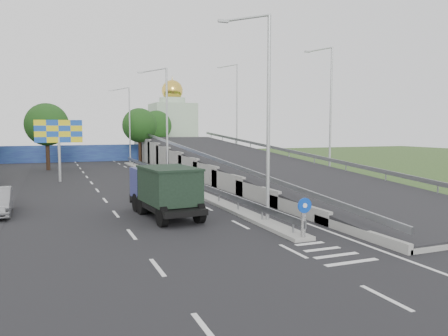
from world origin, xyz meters
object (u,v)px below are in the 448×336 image
lamp_post_near (265,107)px  lamp_post_far (128,121)px  sign_bollard (304,217)px  church (173,125)px  lamp_post_mid (165,117)px  billboard (59,135)px  dump_truck (164,189)px

lamp_post_near → lamp_post_far: 40.00m
sign_bollard → lamp_post_near: (0.11, 3.83, 4.77)m
church → lamp_post_mid: bearing=-106.2°
sign_bollard → billboard: (-9.00, 25.83, 3.15)m
lamp_post_mid → billboard: (-9.11, 2.00, -1.62)m
billboard → lamp_post_near: bearing=-67.5°
church → sign_bollard: bearing=-99.8°
sign_bollard → lamp_post_mid: (0.11, 23.83, 4.77)m
lamp_post_far → dump_truck: bearing=-96.6°
sign_bollard → lamp_post_near: size_ratio=0.17×
sign_bollard → church: (10.00, 57.83, 4.28)m
lamp_post_mid → billboard: bearing=167.6°
lamp_post_mid → dump_truck: size_ratio=1.58×
lamp_post_near → lamp_post_far: (0.00, 40.00, 0.00)m
lamp_post_near → lamp_post_mid: size_ratio=1.00×
church → dump_truck: (-14.11, -50.47, -3.79)m
lamp_post_near → lamp_post_mid: bearing=90.0°
sign_bollard → lamp_post_far: size_ratio=0.17×
lamp_post_near → dump_truck: lamp_post_near is taller
sign_bollard → dump_truck: 8.44m
sign_bollard → dump_truck: dump_truck is taller
lamp_post_mid → billboard: 9.47m
lamp_post_near → lamp_post_far: size_ratio=1.00×
church → billboard: church is taller
lamp_post_mid → dump_truck: bearing=-104.4°
billboard → lamp_post_mid: bearing=-12.4°
church → lamp_post_near: bearing=-100.4°
lamp_post_mid → church: 35.41m
church → billboard: size_ratio=2.51×
billboard → sign_bollard: bearing=-70.8°
sign_bollard → billboard: billboard is taller
sign_bollard → lamp_post_mid: bearing=89.7°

